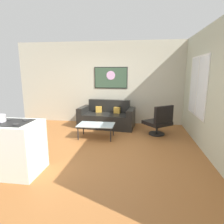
# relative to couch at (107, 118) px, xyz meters

# --- Properties ---
(ground) EXTENTS (6.40, 6.40, 0.04)m
(ground) POSITION_rel_couch_xyz_m (-0.10, -1.83, -0.32)
(ground) COLOR #9B5D2E
(back_wall) EXTENTS (6.40, 0.05, 2.80)m
(back_wall) POSITION_rel_couch_xyz_m (-0.10, 0.60, 1.10)
(back_wall) COLOR #BEB9A2
(back_wall) RESTS_ON ground
(right_wall) EXTENTS (0.05, 6.40, 2.80)m
(right_wall) POSITION_rel_couch_xyz_m (2.53, -1.53, 1.10)
(right_wall) COLOR #BABEA2
(right_wall) RESTS_ON ground
(couch) EXTENTS (1.85, 1.00, 0.86)m
(couch) POSITION_rel_couch_xyz_m (0.00, 0.00, 0.00)
(couch) COLOR black
(couch) RESTS_ON ground
(coffee_table) EXTENTS (0.98, 0.59, 0.38)m
(coffee_table) POSITION_rel_couch_xyz_m (-0.11, -1.11, 0.05)
(coffee_table) COLOR silver
(coffee_table) RESTS_ON ground
(armchair) EXTENTS (0.89, 0.89, 0.88)m
(armchair) POSITION_rel_couch_xyz_m (1.61, -0.65, 0.11)
(armchair) COLOR black
(armchair) RESTS_ON ground
(kitchen_counter) EXTENTS (1.39, 0.71, 0.95)m
(kitchen_counter) POSITION_rel_couch_xyz_m (-1.37, -3.14, 0.17)
(kitchen_counter) COLOR white
(kitchen_counter) RESTS_ON ground
(wall_painting) EXTENTS (1.14, 0.03, 0.72)m
(wall_painting) POSITION_rel_couch_xyz_m (0.05, 0.56, 1.29)
(wall_painting) COLOR black
(window) EXTENTS (0.03, 1.42, 1.52)m
(window) POSITION_rel_couch_xyz_m (2.49, -0.93, 1.12)
(window) COLOR silver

